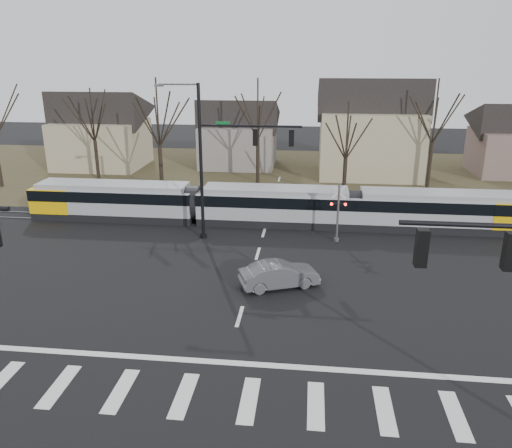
# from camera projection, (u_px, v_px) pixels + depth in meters

# --- Properties ---
(ground) EXTENTS (140.00, 140.00, 0.00)m
(ground) POSITION_uv_depth(u_px,v_px,m) (233.00, 339.00, 21.87)
(ground) COLOR black
(grass_verge) EXTENTS (140.00, 28.00, 0.01)m
(grass_verge) POSITION_uv_depth(u_px,v_px,m) (280.00, 175.00, 51.99)
(grass_verge) COLOR #38331E
(grass_verge) RESTS_ON ground
(crosswalk) EXTENTS (27.00, 2.60, 0.01)m
(crosswalk) POSITION_uv_depth(u_px,v_px,m) (216.00, 398.00, 18.11)
(crosswalk) COLOR silver
(crosswalk) RESTS_ON ground
(stop_line) EXTENTS (28.00, 0.35, 0.01)m
(stop_line) POSITION_uv_depth(u_px,v_px,m) (226.00, 363.00, 20.18)
(stop_line) COLOR silver
(stop_line) RESTS_ON ground
(lane_dashes) EXTENTS (0.18, 30.00, 0.01)m
(lane_dashes) POSITION_uv_depth(u_px,v_px,m) (266.00, 223.00, 36.93)
(lane_dashes) COLOR silver
(lane_dashes) RESTS_ON ground
(rail_pair) EXTENTS (90.00, 1.52, 0.06)m
(rail_pair) POSITION_uv_depth(u_px,v_px,m) (266.00, 224.00, 36.74)
(rail_pair) COLOR #59595E
(rail_pair) RESTS_ON ground
(tram) EXTENTS (36.25, 2.69, 2.75)m
(tram) POSITION_uv_depth(u_px,v_px,m) (273.00, 204.00, 36.41)
(tram) COLOR gray
(tram) RESTS_ON ground
(sedan) EXTENTS (4.43, 5.27, 1.40)m
(sedan) POSITION_uv_depth(u_px,v_px,m) (279.00, 275.00, 26.61)
(sedan) COLOR #54555C
(sedan) RESTS_ON ground
(signal_pole_far) EXTENTS (9.28, 0.44, 10.20)m
(signal_pole_far) POSITION_uv_depth(u_px,v_px,m) (225.00, 155.00, 32.07)
(signal_pole_far) COLOR black
(signal_pole_far) RESTS_ON ground
(rail_crossing_signal) EXTENTS (1.08, 0.36, 4.00)m
(rail_crossing_signal) POSITION_uv_depth(u_px,v_px,m) (338.00, 214.00, 32.79)
(rail_crossing_signal) COLOR #59595B
(rail_crossing_signal) RESTS_ON ground
(tree_row) EXTENTS (59.20, 7.20, 10.00)m
(tree_row) POSITION_uv_depth(u_px,v_px,m) (299.00, 136.00, 44.53)
(tree_row) COLOR black
(tree_row) RESTS_ON ground
(house_a) EXTENTS (9.72, 8.64, 8.60)m
(house_a) POSITION_uv_depth(u_px,v_px,m) (100.00, 126.00, 54.55)
(house_a) COLOR tan
(house_a) RESTS_ON ground
(house_b) EXTENTS (8.64, 7.56, 7.65)m
(house_b) POSITION_uv_depth(u_px,v_px,m) (238.00, 130.00, 55.02)
(house_b) COLOR slate
(house_b) RESTS_ON ground
(house_c) EXTENTS (10.80, 8.64, 10.10)m
(house_c) POSITION_uv_depth(u_px,v_px,m) (371.00, 124.00, 50.31)
(house_c) COLOR tan
(house_c) RESTS_ON ground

